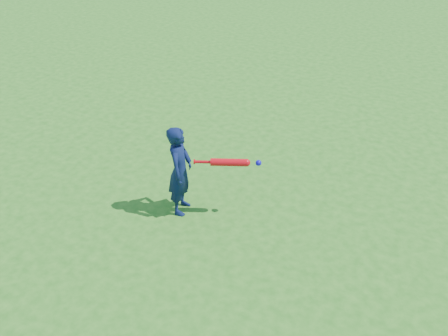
# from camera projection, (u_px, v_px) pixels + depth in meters

# --- Properties ---
(ground) EXTENTS (80.00, 80.00, 0.00)m
(ground) POSITION_uv_depth(u_px,v_px,m) (210.00, 199.00, 6.13)
(ground) COLOR #26701A
(ground) RESTS_ON ground
(child) EXTENTS (0.36, 0.45, 1.10)m
(child) POSITION_uv_depth(u_px,v_px,m) (180.00, 171.00, 5.66)
(child) COLOR #0D183F
(child) RESTS_ON ground
(bat_swing) EXTENTS (0.69, 0.37, 0.09)m
(bat_swing) POSITION_uv_depth(u_px,v_px,m) (232.00, 162.00, 5.52)
(bat_swing) COLOR red
(bat_swing) RESTS_ON ground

